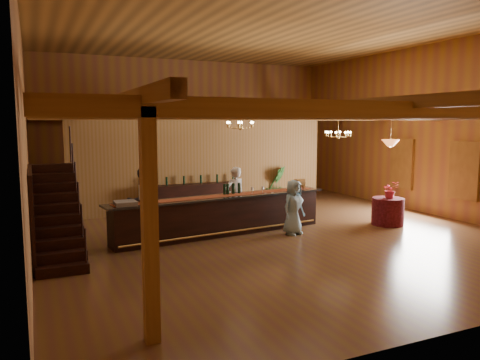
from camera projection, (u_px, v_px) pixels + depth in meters
name	position (u px, v px, depth m)	size (l,w,h in m)	color
floor	(263.00, 229.00, 13.25)	(14.00, 14.00, 0.00)	brown
ceiling	(264.00, 29.00, 12.57)	(14.00, 14.00, 0.00)	#AD7833
wall_back	(187.00, 128.00, 19.25)	(12.00, 0.10, 5.50)	#976428
wall_left	(25.00, 133.00, 10.48)	(0.10, 14.00, 5.50)	#976428
wall_right	(427.00, 130.00, 15.34)	(0.10, 14.00, 5.50)	#976428
beam_grid	(256.00, 114.00, 13.31)	(11.90, 13.90, 0.39)	olive
support_posts	(272.00, 174.00, 12.60)	(9.20, 10.20, 3.20)	olive
partition_wall	(204.00, 165.00, 16.02)	(9.00, 0.18, 3.10)	brown
window_right_front	(465.00, 171.00, 14.01)	(0.12, 1.05, 1.75)	white
window_right_back	(402.00, 164.00, 16.37)	(0.12, 1.05, 1.75)	white
staircase	(57.00, 214.00, 10.25)	(1.00, 2.80, 2.00)	black
backroom_boxes	(192.00, 187.00, 18.05)	(4.10, 0.60, 1.10)	black
tasting_bar	(222.00, 215.00, 12.50)	(6.33, 1.54, 1.06)	black
beverage_dispenser	(144.00, 191.00, 11.36)	(0.26, 0.26, 0.60)	silver
glass_rack_tray	(125.00, 203.00, 11.04)	(0.50, 0.50, 0.10)	gray
raffle_drum	(300.00, 183.00, 13.70)	(0.34, 0.24, 0.30)	brown
bar_bottle_0	(225.00, 189.00, 12.60)	(0.07, 0.07, 0.30)	black
bar_bottle_1	(228.00, 189.00, 12.65)	(0.07, 0.07, 0.30)	black
bar_bottle_2	(233.00, 189.00, 12.74)	(0.07, 0.07, 0.30)	black
bar_bottle_3	(239.00, 188.00, 12.84)	(0.07, 0.07, 0.30)	black
backbar_shelf	(193.00, 198.00, 15.71)	(3.36, 0.53, 0.95)	black
round_table	(388.00, 211.00, 13.70)	(0.92, 0.92, 0.80)	maroon
chandelier_left	(240.00, 125.00, 12.92)	(0.80, 0.80, 0.42)	tan
chandelier_right	(338.00, 134.00, 14.77)	(0.80, 0.80, 0.73)	tan
pendant_lamp	(390.00, 143.00, 13.45)	(0.52, 0.52, 0.90)	tan
bartender	(235.00, 197.00, 13.41)	(0.63, 0.42, 1.73)	silver
staff_second	(142.00, 202.00, 12.36)	(0.88, 0.69, 1.81)	#262A3B
guest	(294.00, 207.00, 12.51)	(0.72, 0.47, 1.48)	#87B0C5
floor_plant	(276.00, 185.00, 17.09)	(0.77, 0.62, 1.41)	#24521E
table_flowers	(390.00, 190.00, 13.56)	(0.46, 0.39, 0.51)	#CB3046
table_vase	(388.00, 193.00, 13.61)	(0.16, 0.16, 0.32)	tan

